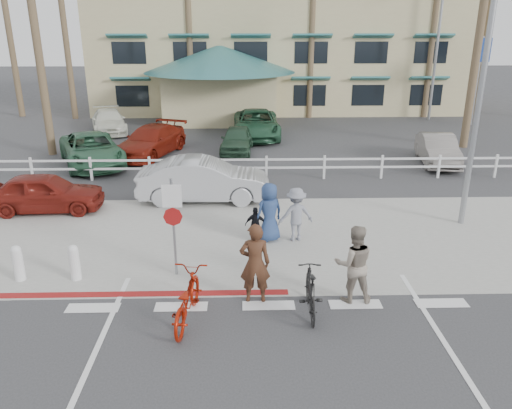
{
  "coord_description": "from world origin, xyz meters",
  "views": [
    {
      "loc": [
        -0.55,
        -9.34,
        6.09
      ],
      "look_at": [
        -0.22,
        3.31,
        1.5
      ],
      "focal_mm": 35.0,
      "sensor_mm": 36.0,
      "label": 1
    }
  ],
  "objects_px": {
    "bike_red": "(186,299)",
    "car_red_compact": "(45,192)",
    "sign_post": "(174,222)",
    "bike_black": "(311,291)",
    "car_white_sedan": "(204,180)"
  },
  "relations": [
    {
      "from": "bike_red",
      "to": "car_red_compact",
      "type": "xyz_separation_m",
      "value": [
        -5.57,
        6.96,
        0.12
      ]
    },
    {
      "from": "car_red_compact",
      "to": "sign_post",
      "type": "bearing_deg",
      "value": -135.91
    },
    {
      "from": "bike_red",
      "to": "bike_black",
      "type": "xyz_separation_m",
      "value": [
        2.71,
        0.26,
        -0.01
      ]
    },
    {
      "from": "bike_red",
      "to": "bike_black",
      "type": "relative_size",
      "value": 1.17
    },
    {
      "from": "bike_black",
      "to": "sign_post",
      "type": "bearing_deg",
      "value": -28.71
    },
    {
      "from": "bike_red",
      "to": "car_white_sedan",
      "type": "bearing_deg",
      "value": -81.57
    },
    {
      "from": "sign_post",
      "to": "car_white_sedan",
      "type": "height_order",
      "value": "sign_post"
    },
    {
      "from": "sign_post",
      "to": "car_white_sedan",
      "type": "xyz_separation_m",
      "value": [
        0.32,
        5.74,
        -0.67
      ]
    },
    {
      "from": "sign_post",
      "to": "car_red_compact",
      "type": "relative_size",
      "value": 0.74
    },
    {
      "from": "sign_post",
      "to": "car_white_sedan",
      "type": "relative_size",
      "value": 0.61
    },
    {
      "from": "bike_red",
      "to": "bike_black",
      "type": "distance_m",
      "value": 2.72
    },
    {
      "from": "sign_post",
      "to": "bike_black",
      "type": "height_order",
      "value": "sign_post"
    },
    {
      "from": "bike_black",
      "to": "car_red_compact",
      "type": "xyz_separation_m",
      "value": [
        -8.28,
        6.69,
        0.13
      ]
    },
    {
      "from": "bike_red",
      "to": "car_white_sedan",
      "type": "relative_size",
      "value": 0.44
    },
    {
      "from": "bike_black",
      "to": "car_red_compact",
      "type": "height_order",
      "value": "car_red_compact"
    }
  ]
}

